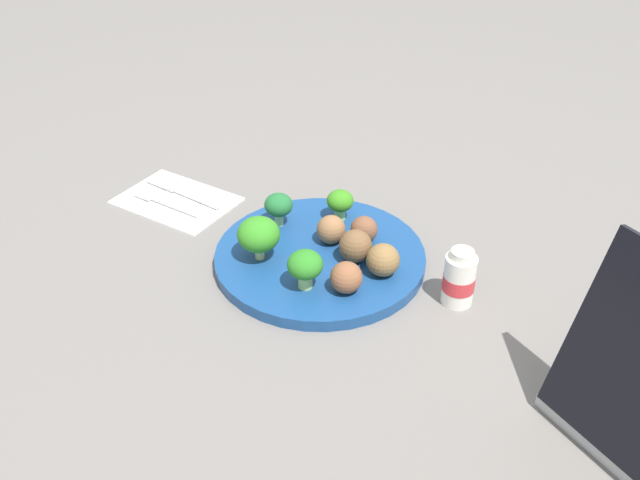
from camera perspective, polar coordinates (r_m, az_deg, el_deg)
The scene contains 15 objects.
ground_plane at distance 0.95m, azimuth -0.00°, elevation -1.79°, with size 4.00×4.00×0.00m, color slate.
plate at distance 0.95m, azimuth -0.00°, elevation -1.40°, with size 0.28×0.28×0.02m, color navy.
broccoli_floret_front_left at distance 0.92m, azimuth -4.94°, elevation 0.43°, with size 0.06×0.06×0.06m.
broccoli_floret_mid_right at distance 1.00m, azimuth 1.62°, elevation 3.07°, with size 0.04×0.04×0.05m.
broccoli_floret_near_rim at distance 0.87m, azimuth -1.20°, elevation -2.08°, with size 0.04×0.04×0.05m.
broccoli_floret_far_rim at distance 0.98m, azimuth -3.34°, elevation 2.77°, with size 0.04×0.04×0.05m.
meatball_back_right at distance 0.87m, azimuth 2.12°, elevation -3.01°, with size 0.04×0.04×0.04m, color brown.
meatball_far_rim at distance 0.92m, azimuth 2.85°, elevation -0.47°, with size 0.04×0.04×0.04m, color brown.
meatball_front_right at distance 0.90m, azimuth 5.03°, elevation -1.65°, with size 0.04×0.04×0.04m, color brown.
meatball_front_left at distance 0.95m, azimuth 0.72°, elevation 0.91°, with size 0.04×0.04×0.04m, color brown.
meatball_near_rim at distance 0.96m, azimuth 3.54°, elevation 0.84°, with size 0.04×0.04×0.04m, color brown.
napkin at distance 1.10m, azimuth -11.42°, elevation 3.16°, with size 0.17×0.12×0.01m, color white.
fork at distance 1.09m, azimuth -12.37°, elevation 3.08°, with size 0.12×0.02×0.01m.
knife at distance 1.12m, azimuth -11.10°, elevation 3.90°, with size 0.15×0.03×0.01m.
yogurt_bottle at distance 0.88m, azimuth 11.08°, elevation -3.09°, with size 0.04×0.04×0.08m.
Camera 1 is at (-0.39, 0.66, 0.56)m, focal length 39.96 mm.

